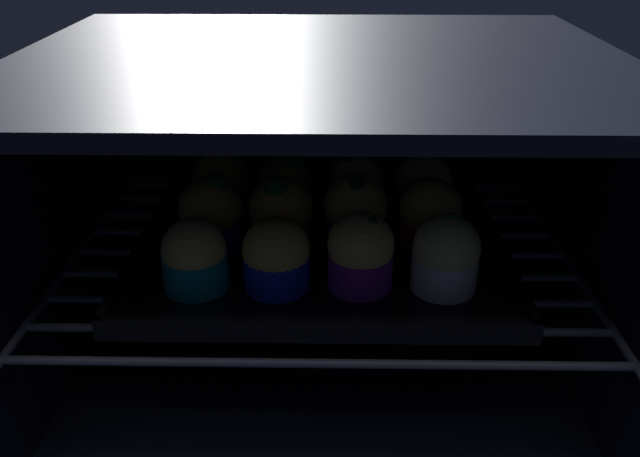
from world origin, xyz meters
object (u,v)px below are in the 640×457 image
object	(u,v)px
baking_tray	(320,250)
muffin_row0_col0	(195,257)
muffin_row0_col3	(445,256)
muffin_row1_col0	(211,215)
muffin_row2_col1	(285,188)
muffin_row0_col2	(361,252)
muffin_row1_col2	(355,213)
muffin_row1_col3	(430,216)
muffin_row2_col3	(423,186)
muffin_row2_col0	(221,184)
muffin_row0_col1	(276,257)
muffin_row2_col2	(356,187)
muffin_row1_col1	(281,214)

from	to	relation	value
baking_tray	muffin_row0_col0	size ratio (longest dim) A/B	5.49
muffin_row0_col3	muffin_row1_col0	size ratio (longest dim) A/B	0.92
muffin_row0_col0	muffin_row2_col1	size ratio (longest dim) A/B	0.90
baking_tray	muffin_row0_col2	world-z (taller)	muffin_row0_col2
muffin_row0_col0	muffin_row1_col2	distance (cm)	17.64
muffin_row1_col3	muffin_row2_col3	distance (cm)	7.92
baking_tray	muffin_row2_col1	bearing A→B (deg)	118.37
muffin_row1_col0	muffin_row2_col3	size ratio (longest dim) A/B	1.11
muffin_row2_col0	baking_tray	bearing A→B (deg)	-33.45
muffin_row0_col1	muffin_row2_col3	bearing A→B (deg)	45.80
muffin_row2_col1	muffin_row2_col2	world-z (taller)	muffin_row2_col1
muffin_row1_col0	muffin_row1_col3	size ratio (longest dim) A/B	1.11
muffin_row0_col1	muffin_row0_col3	world-z (taller)	muffin_row0_col3
muffin_row0_col3	muffin_row1_col3	world-z (taller)	muffin_row0_col3
muffin_row0_col1	muffin_row0_col2	distance (cm)	8.03
muffin_row2_col1	muffin_row1_col3	bearing A→B (deg)	-25.34
muffin_row0_col3	muffin_row1_col0	xyz separation A→B (cm)	(-23.51, 7.84, 0.24)
muffin_row1_col0	muffin_row2_col2	distance (cm)	17.45
baking_tray	muffin_row0_col1	world-z (taller)	muffin_row0_col1
muffin_row1_col3	muffin_row2_col1	world-z (taller)	muffin_row2_col1
muffin_row0_col3	muffin_row2_col2	bearing A→B (deg)	116.80
muffin_row0_col2	muffin_row2_col3	size ratio (longest dim) A/B	0.99
muffin_row0_col1	muffin_row2_col2	bearing A→B (deg)	63.04
muffin_row2_col2	muffin_row0_col2	bearing A→B (deg)	-90.15
muffin_row0_col1	muffin_row2_col0	bearing A→B (deg)	115.70
baking_tray	muffin_row0_col0	xyz separation A→B (cm)	(-11.77, -8.30, 3.72)
baking_tray	muffin_row0_col3	distance (cm)	15.03
muffin_row2_col2	muffin_row2_col3	distance (cm)	7.89
muffin_row0_col3	muffin_row1_col2	bearing A→B (deg)	135.31
muffin_row0_col2	muffin_row1_col1	world-z (taller)	muffin_row1_col1
muffin_row2_col0	muffin_row2_col3	bearing A→B (deg)	1.18
muffin_row0_col3	muffin_row1_col1	distance (cm)	18.07
muffin_row1_col1	muffin_row1_col0	bearing A→B (deg)	-177.64
muffin_row0_col3	muffin_row0_col1	bearing A→B (deg)	-179.69
muffin_row0_col0	muffin_row2_col2	bearing A→B (deg)	45.24
muffin_row1_col3	muffin_row2_col3	xyz separation A→B (cm)	(0.25, 7.91, -0.04)
muffin_row1_col3	muffin_row2_col1	distance (cm)	17.55
muffin_row0_col1	muffin_row1_col2	size ratio (longest dim) A/B	0.87
muffin_row0_col0	muffin_row1_col3	distance (cm)	24.96
muffin_row0_col2	muffin_row1_col0	distance (cm)	17.29
muffin_row1_col2	muffin_row1_col3	bearing A→B (deg)	1.54
muffin_row0_col0	muffin_row1_col3	size ratio (longest dim) A/B	0.92
muffin_row0_col1	muffin_row1_col3	xyz separation A→B (cm)	(15.67, 8.46, 0.36)
muffin_row1_col0	muffin_row1_col3	bearing A→B (deg)	1.34
muffin_row0_col1	muffin_row2_col0	xyz separation A→B (cm)	(-7.65, 15.89, 0.59)
muffin_row0_col1	muffin_row2_col0	distance (cm)	17.65
muffin_row0_col3	muffin_row2_col3	size ratio (longest dim) A/B	1.02
muffin_row0_col0	muffin_row0_col3	xyz separation A→B (cm)	(23.77, 0.20, 0.31)
muffin_row1_col2	muffin_row2_col3	distance (cm)	11.53
muffin_row0_col2	muffin_row2_col3	xyz separation A→B (cm)	(7.91, 16.08, -0.10)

